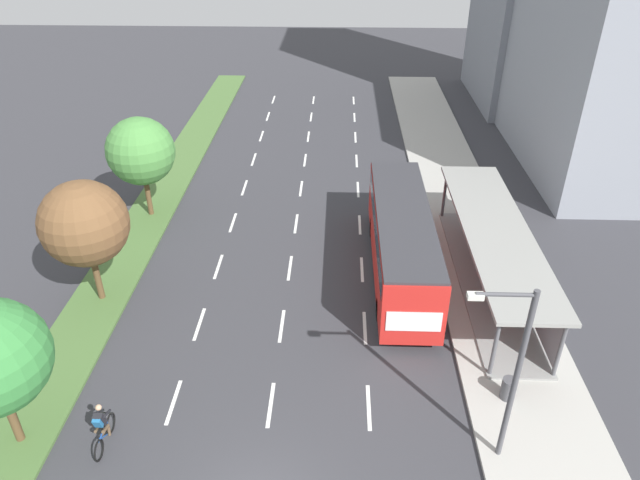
{
  "coord_description": "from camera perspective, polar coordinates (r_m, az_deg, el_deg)",
  "views": [
    {
      "loc": [
        2.26,
        -10.15,
        15.74
      ],
      "look_at": [
        1.44,
        13.62,
        1.2
      ],
      "focal_mm": 32.31,
      "sensor_mm": 36.0,
      "label": 1
    }
  ],
  "objects": [
    {
      "name": "median_strip",
      "position": [
        35.59,
        -15.55,
        4.08
      ],
      "size": [
        2.6,
        52.0,
        0.12
      ],
      "primitive_type": "cube",
      "color": "#4C7038",
      "rests_on": "ground"
    },
    {
      "name": "sidewalk_right",
      "position": [
        34.69,
        13.4,
        3.68
      ],
      "size": [
        4.5,
        52.0,
        0.15
      ],
      "primitive_type": "cube",
      "color": "#ADAAA3",
      "rests_on": "ground"
    },
    {
      "name": "lane_divider_left",
      "position": [
        32.13,
        -8.62,
        1.73
      ],
      "size": [
        0.14,
        45.52,
        0.01
      ],
      "color": "white",
      "rests_on": "ground"
    },
    {
      "name": "lane_divider_center",
      "position": [
        31.69,
        -2.38,
        1.64
      ],
      "size": [
        0.14,
        45.52,
        0.01
      ],
      "color": "white",
      "rests_on": "ground"
    },
    {
      "name": "lane_divider_right",
      "position": [
        31.63,
        3.96,
        1.53
      ],
      "size": [
        0.14,
        45.52,
        0.01
      ],
      "color": "white",
      "rests_on": "ground"
    },
    {
      "name": "bus_shelter",
      "position": [
        27.08,
        17.24,
        -0.95
      ],
      "size": [
        2.9,
        13.08,
        2.86
      ],
      "color": "gray",
      "rests_on": "sidewalk_right"
    },
    {
      "name": "bus",
      "position": [
        26.76,
        8.1,
        0.37
      ],
      "size": [
        2.54,
        11.29,
        3.37
      ],
      "color": "red",
      "rests_on": "ground"
    },
    {
      "name": "cyclist",
      "position": [
        20.89,
        -20.75,
        -16.98
      ],
      "size": [
        0.46,
        1.82,
        1.71
      ],
      "color": "black",
      "rests_on": "ground"
    },
    {
      "name": "median_tree_second",
      "position": [
        25.72,
        -22.31,
        1.5
      ],
      "size": [
        3.66,
        3.66,
        5.63
      ],
      "color": "brown",
      "rests_on": "median_strip"
    },
    {
      "name": "median_tree_third",
      "position": [
        32.22,
        -17.34,
        8.38
      ],
      "size": [
        3.62,
        3.62,
        5.57
      ],
      "color": "brown",
      "rests_on": "median_strip"
    },
    {
      "name": "streetlight",
      "position": [
        17.97,
        18.51,
        -11.86
      ],
      "size": [
        1.91,
        0.24,
        6.5
      ],
      "color": "#4C4C51",
      "rests_on": "sidewalk_right"
    },
    {
      "name": "trash_bin",
      "position": [
        22.14,
        18.15,
        -13.81
      ],
      "size": [
        0.52,
        0.52,
        0.85
      ],
      "primitive_type": "cylinder",
      "color": "#4C4C51",
      "rests_on": "sidewalk_right"
    },
    {
      "name": "building_near_right",
      "position": [
        40.57,
        25.86,
        15.02
      ],
      "size": [
        7.29,
        15.42,
        12.63
      ],
      "primitive_type": "cube",
      "color": "#8E939E",
      "rests_on": "ground"
    }
  ]
}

